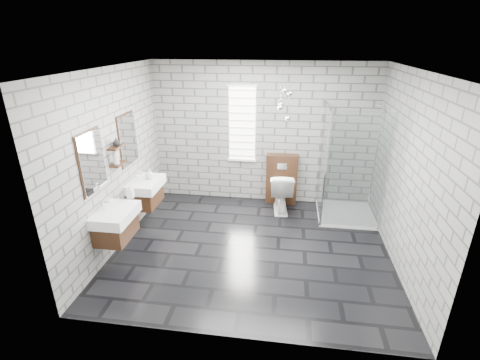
% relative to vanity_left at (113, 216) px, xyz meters
% --- Properties ---
extents(floor, '(4.20, 3.60, 0.02)m').
position_rel_vanity_left_xyz_m(floor, '(1.91, 0.63, -0.77)').
color(floor, black).
rests_on(floor, ground).
extents(ceiling, '(4.20, 3.60, 0.02)m').
position_rel_vanity_left_xyz_m(ceiling, '(1.91, 0.63, 1.95)').
color(ceiling, white).
rests_on(ceiling, wall_back).
extents(wall_back, '(4.20, 0.02, 2.70)m').
position_rel_vanity_left_xyz_m(wall_back, '(1.91, 2.44, 0.59)').
color(wall_back, gray).
rests_on(wall_back, floor).
extents(wall_front, '(4.20, 0.02, 2.70)m').
position_rel_vanity_left_xyz_m(wall_front, '(1.91, -1.18, 0.59)').
color(wall_front, gray).
rests_on(wall_front, floor).
extents(wall_left, '(0.02, 3.60, 2.70)m').
position_rel_vanity_left_xyz_m(wall_left, '(-0.20, 0.63, 0.59)').
color(wall_left, gray).
rests_on(wall_left, floor).
extents(wall_right, '(0.02, 3.60, 2.70)m').
position_rel_vanity_left_xyz_m(wall_right, '(4.02, 0.63, 0.59)').
color(wall_right, gray).
rests_on(wall_right, floor).
extents(vanity_left, '(0.47, 0.70, 1.57)m').
position_rel_vanity_left_xyz_m(vanity_left, '(0.00, 0.00, 0.00)').
color(vanity_left, '#3C2212').
rests_on(vanity_left, wall_left).
extents(vanity_right, '(0.47, 0.70, 1.57)m').
position_rel_vanity_left_xyz_m(vanity_right, '(0.00, 1.10, 0.00)').
color(vanity_right, '#3C2212').
rests_on(vanity_right, wall_left).
extents(shelf_lower, '(0.14, 0.30, 0.03)m').
position_rel_vanity_left_xyz_m(shelf_lower, '(-0.12, 0.58, 0.56)').
color(shelf_lower, '#3C2212').
rests_on(shelf_lower, wall_left).
extents(shelf_upper, '(0.14, 0.30, 0.03)m').
position_rel_vanity_left_xyz_m(shelf_upper, '(-0.12, 0.58, 0.82)').
color(shelf_upper, '#3C2212').
rests_on(shelf_upper, wall_left).
extents(window, '(0.56, 0.05, 1.48)m').
position_rel_vanity_left_xyz_m(window, '(1.51, 2.41, 0.79)').
color(window, white).
rests_on(window, wall_back).
extents(cistern_panel, '(0.60, 0.20, 1.00)m').
position_rel_vanity_left_xyz_m(cistern_panel, '(2.30, 2.33, -0.26)').
color(cistern_panel, '#3C2212').
rests_on(cistern_panel, floor).
extents(flush_plate, '(0.18, 0.01, 0.12)m').
position_rel_vanity_left_xyz_m(flush_plate, '(2.30, 2.22, 0.04)').
color(flush_plate, silver).
rests_on(flush_plate, cistern_panel).
extents(shower_enclosure, '(1.00, 1.00, 2.03)m').
position_rel_vanity_left_xyz_m(shower_enclosure, '(3.41, 1.81, -0.25)').
color(shower_enclosure, white).
rests_on(shower_enclosure, floor).
extents(pendant_cluster, '(0.24, 0.24, 0.96)m').
position_rel_vanity_left_xyz_m(pendant_cluster, '(2.30, 1.99, 1.29)').
color(pendant_cluster, silver).
rests_on(pendant_cluster, ceiling).
extents(toilet, '(0.49, 0.78, 0.77)m').
position_rel_vanity_left_xyz_m(toilet, '(2.30, 2.00, -0.37)').
color(toilet, white).
rests_on(toilet, floor).
extents(soap_bottle_a, '(0.10, 0.11, 0.21)m').
position_rel_vanity_left_xyz_m(soap_bottle_a, '(0.09, 0.41, 0.20)').
color(soap_bottle_a, '#B2B2B2').
rests_on(soap_bottle_a, vanity_left).
extents(soap_bottle_b, '(0.16, 0.16, 0.18)m').
position_rel_vanity_left_xyz_m(soap_bottle_b, '(0.09, 1.17, 0.18)').
color(soap_bottle_b, '#B2B2B2').
rests_on(soap_bottle_b, vanity_right).
extents(soap_bottle_c, '(0.11, 0.11, 0.24)m').
position_rel_vanity_left_xyz_m(soap_bottle_c, '(-0.11, 0.51, 0.70)').
color(soap_bottle_c, '#B2B2B2').
rests_on(soap_bottle_c, shelf_lower).
extents(vase, '(0.14, 0.14, 0.12)m').
position_rel_vanity_left_xyz_m(vase, '(-0.11, 0.60, 0.90)').
color(vase, '#B2B2B2').
rests_on(vase, shelf_upper).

